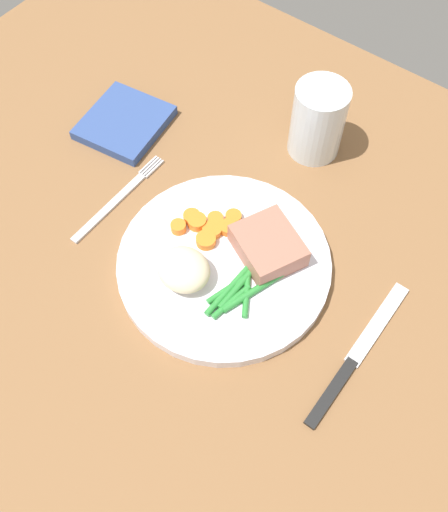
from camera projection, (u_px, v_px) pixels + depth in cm
name	position (u px, v px, depth cm)	size (l,w,h in cm)	color
dining_table	(238.00, 289.00, 69.61)	(120.00, 90.00, 2.00)	brown
dinner_plate	(224.00, 264.00, 69.33)	(25.63, 25.63, 1.60)	white
meat_portion	(268.00, 246.00, 67.96)	(7.81, 6.71, 2.93)	#A86B56
mashed_potatoes	(184.00, 270.00, 65.90)	(6.36, 5.74, 3.66)	beige
carrot_slices	(207.00, 226.00, 70.51)	(6.84, 7.25, 1.22)	orange
green_beans	(239.00, 292.00, 66.08)	(5.73, 9.58, 0.81)	#2D8C38
fork	(118.00, 199.00, 74.97)	(1.44, 16.60, 0.40)	silver
knife	(356.00, 356.00, 64.03)	(1.70, 20.50, 0.64)	black
water_glass	(317.00, 125.00, 75.86)	(7.04, 7.04, 10.36)	silver
napkin	(125.00, 123.00, 81.04)	(10.49, 11.32, 1.42)	#334C8C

